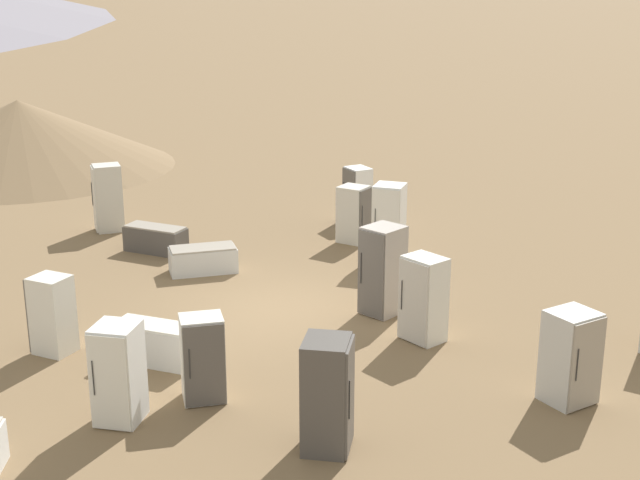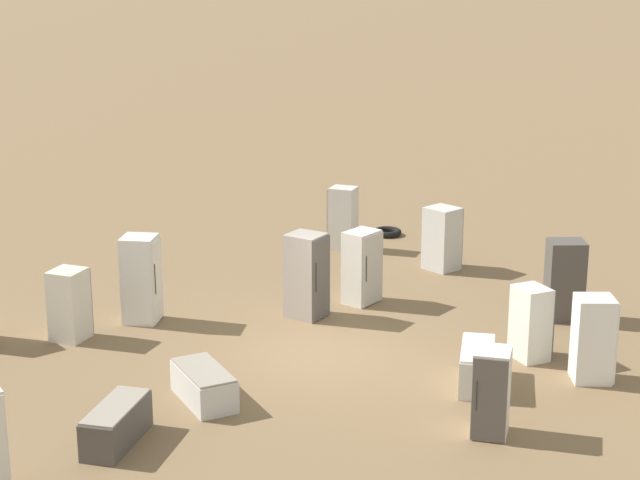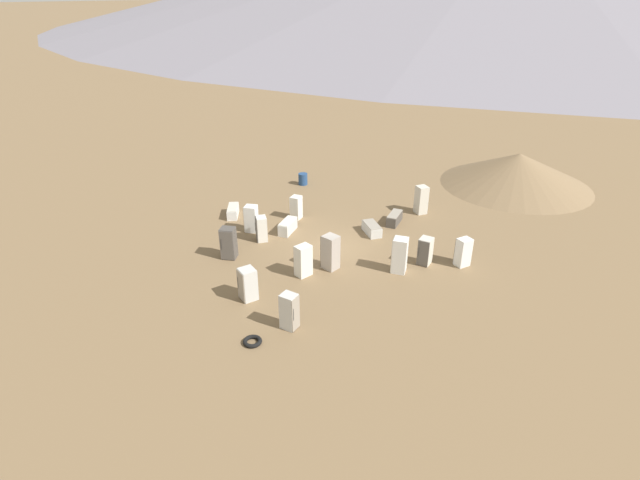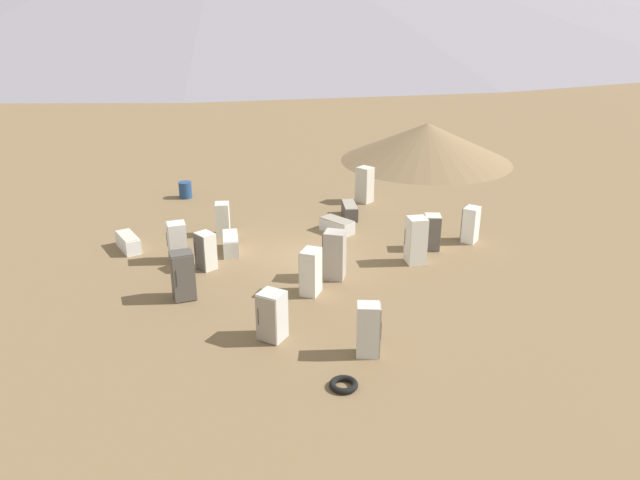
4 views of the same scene
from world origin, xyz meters
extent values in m
plane|color=brown|center=(0.00, 0.00, 0.00)|extent=(1000.00, 1000.00, 0.00)
cone|color=#7F6647|center=(-16.61, -0.84, 1.19)|extent=(10.63, 10.63, 2.38)
cube|color=beige|center=(-3.09, 4.04, 0.73)|extent=(0.89, 0.86, 1.46)
cube|color=#56514C|center=(-2.76, 4.19, 0.73)|extent=(0.30, 0.56, 1.41)
cylinder|color=#2D2D2D|center=(-2.64, 4.01, 0.81)|extent=(0.02, 0.02, 0.51)
cube|color=#4C4742|center=(5.22, -2.11, 0.86)|extent=(1.00, 0.99, 1.73)
cube|color=#56514C|center=(5.45, -1.85, 0.86)|extent=(0.57, 0.52, 1.66)
cylinder|color=#2D2D2D|center=(5.67, -2.00, 0.95)|extent=(0.02, 0.02, 0.60)
cube|color=white|center=(2.80, -4.37, 0.80)|extent=(0.94, 0.94, 1.60)
cube|color=silver|center=(3.06, -4.61, 0.80)|extent=(0.47, 0.48, 1.53)
cylinder|color=#2D2D2D|center=(2.92, -4.80, 0.88)|extent=(0.02, 0.02, 0.56)
cube|color=silver|center=(1.09, -3.09, 0.35)|extent=(1.58, 1.40, 0.70)
cube|color=silver|center=(1.09, -3.09, 0.72)|extent=(1.52, 1.35, 0.04)
cube|color=white|center=(2.86, -6.96, 0.31)|extent=(1.31, 1.66, 0.61)
cube|color=beige|center=(2.86, -6.96, 0.63)|extent=(1.25, 1.60, 0.04)
cube|color=silver|center=(5.58, 4.97, 0.82)|extent=(0.79, 0.83, 1.65)
cube|color=gray|center=(5.43, 5.28, 0.82)|extent=(0.51, 0.27, 1.58)
cylinder|color=#2D2D2D|center=(5.60, 5.39, 0.90)|extent=(0.02, 0.02, 0.58)
cube|color=silver|center=(-0.32, -4.48, 0.73)|extent=(0.86, 0.84, 1.47)
cube|color=#56514C|center=(-0.61, -4.67, 0.73)|extent=(0.33, 0.49, 1.41)
cylinder|color=#2D2D2D|center=(-0.74, -4.51, 0.81)|extent=(0.02, 0.02, 0.51)
cube|color=silver|center=(6.07, 2.02, 0.78)|extent=(0.68, 0.74, 1.55)
cube|color=gray|center=(6.43, 2.02, 0.78)|extent=(0.04, 0.71, 1.49)
cylinder|color=#2D2D2D|center=(6.45, 1.76, 0.86)|extent=(0.02, 0.02, 0.54)
cube|color=silver|center=(2.84, 1.61, 0.82)|extent=(0.84, 0.67, 1.65)
cube|color=#BCB7AD|center=(2.88, 1.31, 0.82)|extent=(0.73, 0.14, 1.58)
cylinder|color=#2D2D2D|center=(2.62, 1.24, 0.91)|extent=(0.02, 0.02, 0.58)
cube|color=#4C4742|center=(-4.98, -0.60, 0.31)|extent=(1.64, 1.35, 0.62)
cube|color=gray|center=(-4.98, -0.60, 0.64)|extent=(1.57, 1.30, 0.04)
cube|color=white|center=(-4.61, 5.23, 0.76)|extent=(0.73, 0.60, 1.53)
cube|color=#56514C|center=(-4.63, 4.94, 0.76)|extent=(0.66, 0.09, 1.47)
cylinder|color=#2D2D2D|center=(-4.87, 4.93, 0.84)|extent=(0.02, 0.02, 0.53)
cube|color=silver|center=(2.84, -2.96, 0.72)|extent=(0.75, 0.83, 1.45)
cube|color=#56514C|center=(3.12, -3.06, 0.72)|extent=(0.25, 0.63, 1.39)
cylinder|color=#2D2D2D|center=(3.07, -3.29, 0.80)|extent=(0.02, 0.02, 0.51)
cube|color=white|center=(-1.42, 3.94, 0.93)|extent=(0.97, 0.97, 1.86)
cube|color=silver|center=(-1.19, 3.66, 0.93)|extent=(0.54, 0.45, 1.79)
cylinder|color=#2D2D2D|center=(-1.36, 3.48, 1.02)|extent=(0.02, 0.02, 0.65)
cube|color=silver|center=(-2.97, -0.25, 0.28)|extent=(1.11, 1.67, 0.57)
cube|color=gray|center=(-2.97, -0.25, 0.59)|extent=(1.06, 1.60, 0.04)
cube|color=#A89E93|center=(1.31, 1.77, 0.92)|extent=(0.85, 0.88, 1.84)
cube|color=#56514C|center=(1.41, 1.39, 0.92)|extent=(0.64, 0.21, 1.76)
cylinder|color=#2D2D2D|center=(1.19, 1.30, 1.01)|extent=(0.02, 0.02, 0.64)
cube|color=beige|center=(-7.42, -0.91, 0.90)|extent=(0.77, 0.81, 1.80)
cube|color=silver|center=(-7.50, -1.27, 0.90)|extent=(0.60, 0.17, 1.73)
cylinder|color=#2D2D2D|center=(-7.72, -1.25, 0.99)|extent=(0.02, 0.02, 0.63)
torus|color=black|center=(7.37, 5.08, 0.09)|extent=(0.79, 0.79, 0.17)
cylinder|color=navy|center=(-3.73, -9.35, 0.42)|extent=(0.65, 0.65, 0.83)
camera|label=1|loc=(15.05, -8.41, 6.81)|focal=50.00mm
camera|label=2|loc=(-13.34, -14.27, 7.82)|focal=60.00mm
camera|label=3|loc=(13.83, 20.18, 13.06)|focal=28.00mm
camera|label=4|loc=(20.15, 11.11, 9.96)|focal=35.00mm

